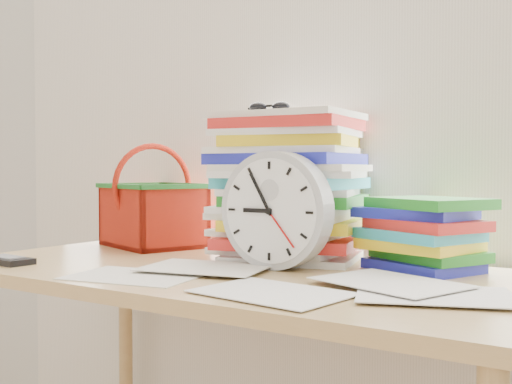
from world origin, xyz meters
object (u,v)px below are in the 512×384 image
Objects in this scene: desk at (234,300)px; paper_stack at (288,186)px; basket at (153,196)px; calculator at (7,260)px; clock at (276,210)px; book_stack at (422,234)px.

desk is 3.74× the size of paper_stack.
basket reaches higher than calculator.
clock is at bearing 2.08° from basket.
paper_stack is at bearing -178.01° from book_stack.
desk is 9.45× the size of calculator.
paper_stack reaches higher than calculator.
basket is 2.02× the size of calculator.
basket is at bearing 86.84° from calculator.
book_stack is at bearing 1.99° from paper_stack.
desk is 5.14× the size of clock.
desk is at bearing -149.98° from book_stack.
clock is at bearing 26.65° from desk.
paper_stack is 1.25× the size of basket.
calculator is (-0.89, -0.46, -0.08)m from book_stack.
book_stack reaches higher than desk.
desk is 0.33m from paper_stack.
desk is 0.55m from basket.
paper_stack reaches higher than book_stack.
book_stack is (0.35, 0.01, -0.10)m from paper_stack.
paper_stack is at bearing 18.35° from basket.
calculator is at bearing -154.60° from clock.
clock is 0.91× the size of basket.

